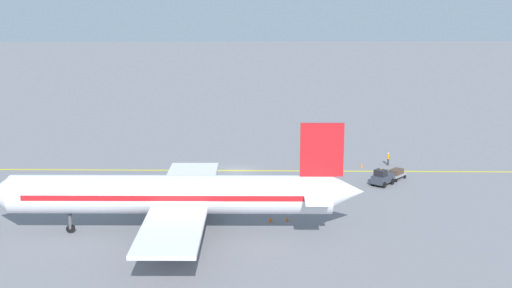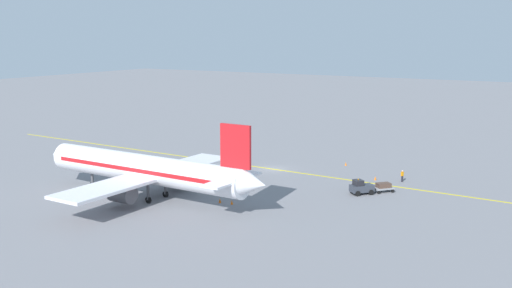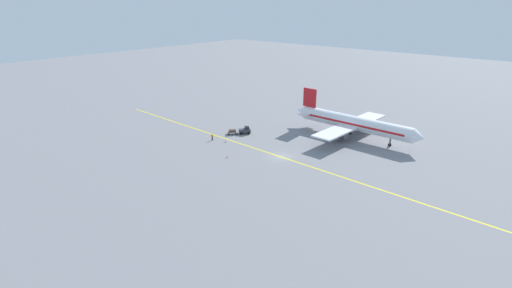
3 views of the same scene
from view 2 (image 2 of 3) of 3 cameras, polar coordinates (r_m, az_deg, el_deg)
The scene contains 10 objects.
ground_plane at distance 92.49m, azimuth 1.65°, elevation -2.41°, with size 400.00×400.00×0.00m, color slate.
apron_yellow_centreline at distance 92.49m, azimuth 1.65°, elevation -2.41°, with size 0.40×120.00×0.01m, color yellow.
airplane_at_gate at distance 76.65m, azimuth -10.34°, elevation -2.44°, with size 28.14×35.48×10.60m.
baggage_tug_dark at distance 79.18m, azimuth 9.98°, elevation -4.10°, with size 3.25×3.09×2.11m.
baggage_cart_trailing at distance 80.81m, azimuth 12.04°, elevation -3.98°, with size 2.88×2.76×1.24m.
ground_crew_worker at distance 86.92m, azimuth 13.76°, elevation -2.94°, with size 0.54×0.34×1.68m.
traffic_cone_near_nose at distance 87.27m, azimuth 11.29°, elevation -3.21°, with size 0.32×0.32×0.55m, color orange.
traffic_cone_mid_apron at distance 73.67m, azimuth -2.32°, elevation -5.56°, with size 0.32×0.32×0.55m, color orange.
traffic_cone_by_wingtip at distance 95.99m, azimuth 8.55°, elevation -1.88°, with size 0.32×0.32×0.55m, color orange.
traffic_cone_far_edge at distance 74.42m, azimuth -3.46°, elevation -5.40°, with size 0.32×0.32×0.55m, color orange.
Camera 2 is at (-78.84, -43.76, 20.57)m, focal length 42.00 mm.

